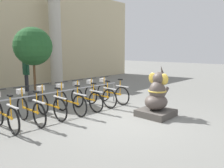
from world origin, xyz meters
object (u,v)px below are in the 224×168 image
(bicycle_4, at_px, (86,98))
(elephant_statue, at_px, (157,99))
(bicycle_6, at_px, (112,92))
(bicycle_0, at_px, (5,114))
(bicycle_1, at_px, (30,109))
(bicycle_3, at_px, (69,101))
(bicycle_2, at_px, (50,105))
(person_pedestrian, at_px, (26,71))
(potted_tree, at_px, (33,48))
(bicycle_5, at_px, (99,95))

(bicycle_4, xyz_separation_m, elephant_statue, (1.06, -2.20, 0.13))
(elephant_statue, bearing_deg, bicycle_6, 82.44)
(bicycle_0, distance_m, bicycle_1, 0.68)
(bicycle_1, relative_size, elephant_statue, 1.06)
(bicycle_3, bearing_deg, bicycle_4, 0.01)
(bicycle_4, distance_m, elephant_statue, 2.44)
(bicycle_0, relative_size, bicycle_1, 1.00)
(bicycle_2, bearing_deg, person_pedestrian, 72.10)
(elephant_statue, bearing_deg, bicycle_2, 136.93)
(bicycle_6, height_order, potted_tree, potted_tree)
(bicycle_6, bearing_deg, elephant_statue, -97.56)
(bicycle_4, bearing_deg, bicycle_6, 0.73)
(bicycle_0, xyz_separation_m, bicycle_6, (4.05, 0.01, 0.00))
(bicycle_3, bearing_deg, bicycle_1, -179.99)
(elephant_statue, distance_m, potted_tree, 5.29)
(bicycle_0, xyz_separation_m, bicycle_1, (0.68, -0.01, 0.00))
(bicycle_4, height_order, bicycle_6, same)
(bicycle_4, bearing_deg, elephant_statue, -64.31)
(bicycle_2, height_order, person_pedestrian, person_pedestrian)
(bicycle_0, xyz_separation_m, bicycle_2, (1.35, 0.04, 0.00))
(bicycle_0, relative_size, bicycle_3, 1.00)
(bicycle_1, distance_m, bicycle_2, 0.68)
(bicycle_3, distance_m, elephant_statue, 2.80)
(bicycle_4, height_order, bicycle_5, same)
(bicycle_2, relative_size, bicycle_4, 1.00)
(bicycle_3, xyz_separation_m, bicycle_5, (1.35, 0.02, 0.00))
(bicycle_1, xyz_separation_m, bicycle_4, (2.03, 0.00, 0.00))
(bicycle_4, distance_m, person_pedestrian, 4.81)
(bicycle_3, bearing_deg, bicycle_6, 0.49)
(bicycle_1, bearing_deg, bicycle_2, 4.53)
(bicycle_1, relative_size, bicycle_6, 1.00)
(person_pedestrian, bearing_deg, bicycle_1, -114.75)
(bicycle_1, xyz_separation_m, elephant_statue, (3.08, -2.20, 0.13))
(bicycle_3, xyz_separation_m, potted_tree, (0.18, 2.61, 1.71))
(bicycle_1, relative_size, bicycle_2, 1.00)
(bicycle_5, xyz_separation_m, elephant_statue, (0.38, -2.22, 0.13))
(bicycle_0, relative_size, bicycle_6, 1.00)
(bicycle_0, distance_m, bicycle_2, 1.35)
(bicycle_3, xyz_separation_m, elephant_statue, (1.73, -2.20, 0.13))
(bicycle_2, relative_size, bicycle_6, 1.00)
(bicycle_4, bearing_deg, bicycle_0, 179.79)
(bicycle_1, distance_m, bicycle_5, 2.70)
(bicycle_3, height_order, potted_tree, potted_tree)
(person_pedestrian, bearing_deg, potted_tree, -107.20)
(bicycle_0, bearing_deg, bicycle_4, -0.21)
(bicycle_3, bearing_deg, potted_tree, 86.08)
(bicycle_5, xyz_separation_m, potted_tree, (-1.17, 2.58, 1.71))
(bicycle_4, bearing_deg, bicycle_2, 177.75)
(bicycle_2, xyz_separation_m, bicycle_4, (1.35, -0.05, 0.00))
(bicycle_0, bearing_deg, bicycle_5, 0.20)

